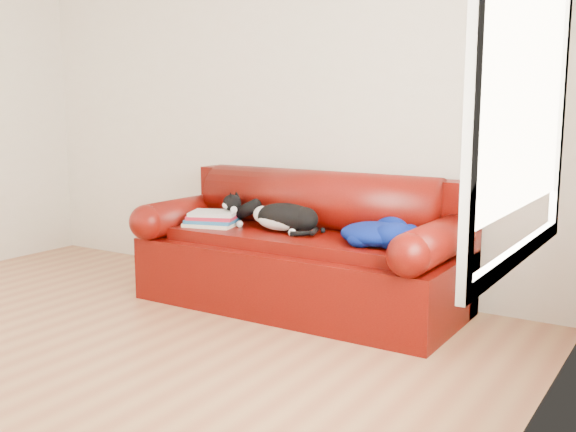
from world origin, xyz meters
name	(u,v)px	position (x,y,z in m)	size (l,w,h in m)	color
ground	(56,360)	(0.00, 0.00, 0.00)	(4.50, 4.50, 0.00)	brown
room_shell	(56,30)	(0.12, 0.02, 1.67)	(4.52, 4.02, 2.61)	beige
sofa_base	(300,271)	(0.58, 1.49, 0.24)	(2.10, 0.90, 0.50)	#400202
sofa_back	(319,220)	(0.58, 1.74, 0.54)	(2.10, 1.01, 0.88)	#400202
book_stack	(213,219)	(-0.04, 1.37, 0.55)	(0.38, 0.33, 0.10)	silver
cat	(285,218)	(0.48, 1.46, 0.59)	(0.64, 0.28, 0.23)	black
blanket	(379,233)	(1.18, 1.41, 0.57)	(0.51, 0.42, 0.16)	#020546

